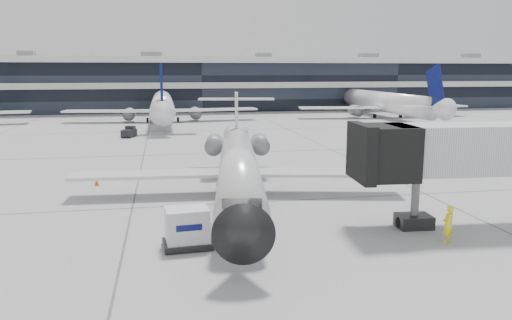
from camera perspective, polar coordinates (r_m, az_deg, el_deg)
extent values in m
plane|color=gray|center=(33.30, 3.53, -4.66)|extent=(220.00, 220.00, 0.00)
cube|color=black|center=(113.54, -6.62, 8.38)|extent=(170.00, 22.00, 10.00)
cylinder|color=silver|center=(33.39, -2.01, -0.77)|extent=(5.59, 22.87, 2.56)
cone|color=black|center=(21.08, -1.52, -7.36)|extent=(2.89, 2.97, 2.56)
cone|color=silver|center=(46.06, -2.24, 2.64)|extent=(2.82, 3.33, 2.43)
cube|color=silver|center=(34.92, -12.19, -1.62)|extent=(10.56, 3.14, 0.21)
cube|color=silver|center=(35.07, 8.08, -1.44)|extent=(10.70, 4.53, 0.21)
cylinder|color=slate|center=(41.01, -4.82, 1.80)|extent=(1.84, 3.38, 1.42)
cylinder|color=slate|center=(41.05, 0.47, 1.84)|extent=(1.84, 3.38, 1.42)
cube|color=silver|center=(45.27, -2.25, 5.04)|extent=(0.59, 2.48, 4.26)
cube|color=silver|center=(45.54, -2.27, 6.98)|extent=(6.96, 2.42, 0.15)
cylinder|color=black|center=(25.18, -1.69, -8.97)|extent=(0.24, 0.55, 0.53)
cylinder|color=black|center=(35.65, -4.33, -3.17)|extent=(0.31, 0.63, 0.61)
cylinder|color=black|center=(35.68, 0.25, -3.12)|extent=(0.31, 0.63, 0.61)
cube|color=black|center=(27.48, 14.75, 0.90)|extent=(2.86, 3.42, 2.83)
cylinder|color=slate|center=(28.71, 17.71, -4.64)|extent=(0.45, 0.45, 2.83)
cube|color=black|center=(29.00, 17.59, -6.67)|extent=(1.92, 1.54, 0.71)
imported|color=#FDFF1A|center=(26.93, 21.13, -6.86)|extent=(0.81, 0.67, 1.90)
cube|color=black|center=(24.95, -7.82, -9.45)|extent=(2.48, 1.92, 0.29)
cube|color=silver|center=(24.65, -7.87, -7.34)|extent=(2.16, 1.69, 1.64)
cone|color=#F0590C|center=(39.31, -17.74, -2.42)|extent=(0.35, 0.35, 0.54)
cube|color=#F0590C|center=(39.37, -17.72, -2.78)|extent=(0.46, 0.46, 0.03)
cube|color=black|center=(66.45, -14.32, 3.01)|extent=(2.00, 2.54, 0.91)
cube|color=black|center=(66.84, -14.17, 3.59)|extent=(1.36, 1.24, 0.51)
cylinder|color=black|center=(67.45, -14.46, 2.82)|extent=(0.32, 0.48, 0.45)
cylinder|color=black|center=(67.01, -13.59, 2.81)|extent=(0.32, 0.48, 0.45)
cylinder|color=black|center=(65.99, -15.03, 2.64)|extent=(0.32, 0.48, 0.45)
cylinder|color=black|center=(65.54, -14.14, 2.63)|extent=(0.32, 0.48, 0.45)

